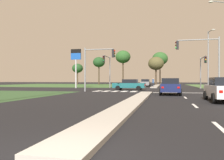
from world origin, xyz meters
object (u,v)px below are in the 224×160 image
Objects in this scene: car_navy_third at (170,86)px; fuel_price_totem at (76,60)px; pedestrian_at_median at (153,81)px; treeline_fifth at (156,64)px; car_white_second at (224,89)px; traffic_signal_far_right at (202,66)px; car_grey_fourth at (145,83)px; treeline_second at (99,62)px; treeline_fourth at (160,59)px; traffic_signal_near_right at (203,55)px; traffic_signal_near_left at (96,61)px; treeline_near at (78,68)px; treeline_third at (123,57)px; car_teal_near at (129,85)px; street_lamp_third at (209,56)px; traffic_signal_far_left at (108,66)px.

car_navy_third is 21.90m from fuel_price_totem.
pedestrian_at_median is 0.22× the size of treeline_fifth.
car_white_second is 0.89× the size of traffic_signal_far_right.
car_grey_fourth is at bearing 99.40° from car_navy_third.
pedestrian_at_median is at bearing -52.09° from treeline_second.
car_navy_third is 45.21m from treeline_fourth.
traffic_signal_near_right is (8.19, -23.66, 3.36)m from car_grey_fourth.
pedestrian_at_median is 0.24× the size of fuel_price_totem.
treeline_fourth is at bearing 77.91° from treeline_fifth.
traffic_signal_near_left is 0.83× the size of treeline_near.
treeline_near is at bearing 137.44° from traffic_signal_far_right.
treeline_fifth is (5.80, 36.10, 2.11)m from traffic_signal_near_left.
treeline_third reaches higher than car_white_second.
traffic_signal_far_right is at bearing 39.34° from traffic_signal_near_left.
fuel_price_totem is 28.57m from treeline_third.
fuel_price_totem is 0.89× the size of treeline_fifth.
treeline_fifth is at bearing 80.87° from traffic_signal_near_left.
traffic_signal_near_right is at bearing 48.28° from car_navy_third.
car_navy_third is at bearing -149.77° from car_teal_near.
car_grey_fourth is at bearing -47.82° from treeline_second.
pedestrian_at_median is (-9.11, 5.30, -4.09)m from street_lamp_third.
car_grey_fourth is 0.82× the size of traffic_signal_near_left.
street_lamp_third reaches higher than car_white_second.
car_grey_fourth is (-7.84, 34.31, -0.01)m from car_white_second.
treeline_second is (-23.49, 40.56, 2.55)m from traffic_signal_near_right.
treeline_near is (-18.22, 40.73, 1.34)m from traffic_signal_near_left.
traffic_signal_near_right is (3.60, 4.04, 3.35)m from car_navy_third.
traffic_signal_far_right is 20.76m from fuel_price_totem.
treeline_third reaches higher than treeline_second.
traffic_signal_far_right is at bearing -57.85° from treeline_third.
treeline_fourth is 4.94m from treeline_fifth.
car_grey_fourth is 18.44m from treeline_fourth.
treeline_fourth is at bearing 74.32° from traffic_signal_far_left.
treeline_near reaches higher than traffic_signal_near_left.
fuel_price_totem is (-10.20, 5.85, 4.17)m from car_teal_near.
traffic_signal_near_left is at bearing -180.00° from traffic_signal_near_right.
traffic_signal_near_right reaches higher than pedestrian_at_median.
fuel_price_totem is 31.92m from treeline_near.
car_teal_near is 18.64m from car_grey_fourth.
traffic_signal_far_right is 0.54× the size of treeline_fourth.
treeline_near is at bearing 31.09° from car_teal_near.
treeline_fifth is (-9.23, 22.95, 0.55)m from street_lamp_third.
car_navy_third is 0.80× the size of traffic_signal_near_left.
fuel_price_totem is (-20.70, -0.43, 1.39)m from traffic_signal_far_right.
car_white_second is at bearing -48.95° from fuel_price_totem.
car_white_second is 22.22m from traffic_signal_far_right.
treeline_third reaches higher than car_navy_third.
treeline_third is (-3.66, 39.10, 4.36)m from traffic_signal_near_left.
street_lamp_third is at bearing -46.15° from treeline_second.
treeline_fourth is (-7.03, 29.33, 3.90)m from traffic_signal_far_right.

